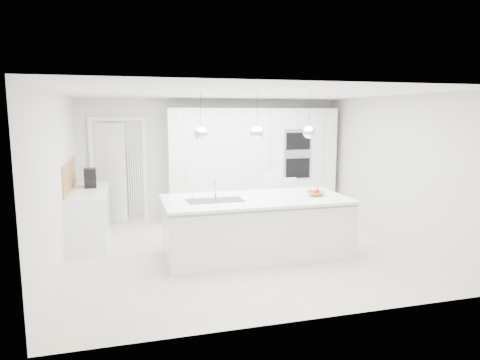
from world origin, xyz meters
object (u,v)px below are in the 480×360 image
object	(u,v)px
fruit_bowl	(316,194)
bar_stool_right	(290,207)
bar_stool_left	(276,204)
island_base	(256,228)
espresso_machine	(90,178)

from	to	relation	value
fruit_bowl	bar_stool_right	bearing A→B (deg)	90.05
bar_stool_left	fruit_bowl	bearing A→B (deg)	-89.38
bar_stool_left	island_base	bearing A→B (deg)	-143.26
fruit_bowl	bar_stool_left	bearing A→B (deg)	108.35
fruit_bowl	bar_stool_right	world-z (taller)	bar_stool_right
fruit_bowl	bar_stool_left	world-z (taller)	bar_stool_left
fruit_bowl	bar_stool_left	size ratio (longest dim) A/B	0.24
fruit_bowl	espresso_machine	xyz separation A→B (m)	(-3.49, 1.79, 0.13)
espresso_machine	bar_stool_left	xyz separation A→B (m)	(3.18, -0.84, -0.48)
bar_stool_right	island_base	bearing A→B (deg)	-136.88
island_base	fruit_bowl	size ratio (longest dim) A/B	9.96
bar_stool_right	bar_stool_left	bearing A→B (deg)	-165.78
fruit_bowl	espresso_machine	bearing A→B (deg)	152.84
bar_stool_left	bar_stool_right	xyz separation A→B (m)	(0.32, 0.10, -0.08)
espresso_machine	bar_stool_right	world-z (taller)	espresso_machine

